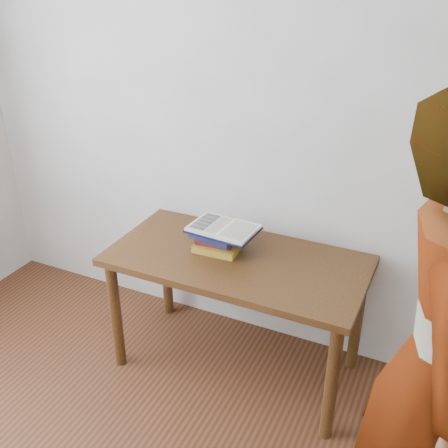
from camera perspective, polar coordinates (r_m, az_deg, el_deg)
The scene contains 4 objects.
desk at distance 2.69m, azimuth 1.39°, elevation -5.50°, with size 1.30×0.65×0.70m.
book_stack at distance 2.69m, azimuth -0.79°, elevation -1.55°, with size 0.26×0.21×0.12m.
open_book at distance 2.62m, azimuth -0.06°, elevation -0.49°, with size 0.35×0.25×0.03m.
reader at distance 1.87m, azimuth 22.38°, elevation -13.85°, with size 0.64×0.42×1.77m, color tan.
Camera 1 is at (1.01, -0.69, 2.05)m, focal length 42.00 mm.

